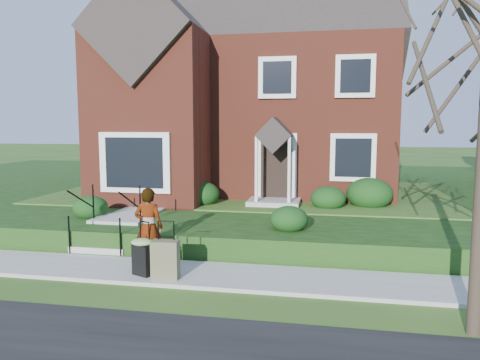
% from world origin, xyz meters
% --- Properties ---
extents(ground, '(120.00, 120.00, 0.00)m').
position_xyz_m(ground, '(0.00, 0.00, 0.00)').
color(ground, '#2D5119').
rests_on(ground, ground).
extents(sidewalk, '(60.00, 1.60, 0.08)m').
position_xyz_m(sidewalk, '(0.00, 0.00, 0.04)').
color(sidewalk, '#9E9B93').
rests_on(sidewalk, ground).
extents(terrace, '(44.00, 20.00, 0.60)m').
position_xyz_m(terrace, '(4.00, 10.90, 0.30)').
color(terrace, '#15330D').
rests_on(terrace, ground).
extents(walkway, '(1.20, 6.00, 0.06)m').
position_xyz_m(walkway, '(-2.50, 5.00, 0.63)').
color(walkway, '#9E9B93').
rests_on(walkway, terrace).
extents(main_house, '(10.40, 10.20, 9.40)m').
position_xyz_m(main_house, '(-0.21, 9.61, 5.26)').
color(main_house, maroon).
rests_on(main_house, terrace).
extents(front_steps, '(1.40, 2.02, 1.50)m').
position_xyz_m(front_steps, '(-2.50, 1.84, 0.47)').
color(front_steps, '#9E9B93').
rests_on(front_steps, ground).
extents(foundation_shrubs, '(9.90, 4.89, 1.05)m').
position_xyz_m(foundation_shrubs, '(-0.23, 4.90, 1.05)').
color(foundation_shrubs, '#103510').
rests_on(foundation_shrubs, terrace).
extents(woman, '(0.65, 0.44, 1.71)m').
position_xyz_m(woman, '(-0.90, 0.25, 0.94)').
color(woman, '#999999').
rests_on(woman, sidewalk).
extents(suitcase_black, '(0.57, 0.53, 1.11)m').
position_xyz_m(suitcase_black, '(-0.80, -0.36, 0.51)').
color(suitcase_black, black).
rests_on(suitcase_black, sidewalk).
extents(suitcase_olive, '(0.55, 0.34, 1.15)m').
position_xyz_m(suitcase_olive, '(-0.27, -0.47, 0.47)').
color(suitcase_olive, brown).
rests_on(suitcase_olive, sidewalk).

